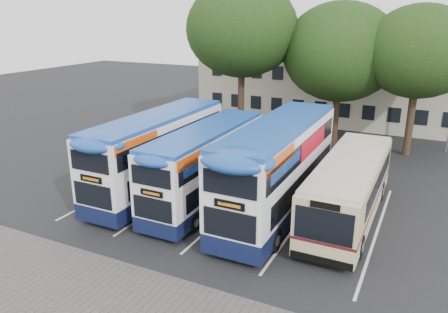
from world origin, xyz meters
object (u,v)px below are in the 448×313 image
object	(u,v)px
tree_left	(242,29)
bus_dd_mid	(207,162)
bus_dd_right	(279,164)
tree_mid	(341,52)
bus_dd_left	(159,150)
bus_single	(350,185)
tree_right	(420,52)

from	to	relation	value
tree_left	bus_dd_mid	world-z (taller)	tree_left
tree_left	bus_dd_right	bearing A→B (deg)	-58.14
tree_mid	bus_dd_left	xyz separation A→B (m)	(-6.56, -13.75, -4.43)
tree_left	bus_single	bearing A→B (deg)	-45.28
tree_left	tree_right	distance (m)	12.21
bus_dd_mid	bus_dd_left	bearing A→B (deg)	176.63
bus_dd_right	bus_single	bearing A→B (deg)	15.48
tree_left	bus_dd_mid	size ratio (longest dim) A/B	1.23
tree_left	tree_right	bearing A→B (deg)	7.68
bus_single	tree_right	bearing A→B (deg)	81.80
tree_left	bus_single	size ratio (longest dim) A/B	1.17
tree_left	bus_dd_right	world-z (taller)	tree_left
bus_dd_right	bus_dd_mid	bearing A→B (deg)	-173.81
bus_dd_left	bus_dd_mid	bearing A→B (deg)	-3.37
tree_mid	bus_dd_mid	xyz separation A→B (m)	(-3.50, -13.93, -4.62)
tree_right	bus_single	size ratio (longest dim) A/B	1.00
tree_right	bus_dd_right	world-z (taller)	tree_right
bus_dd_mid	bus_dd_right	size ratio (longest dim) A/B	0.88
bus_dd_right	bus_dd_left	bearing A→B (deg)	-178.10
bus_dd_left	bus_dd_right	distance (m)	6.79
tree_mid	tree_right	size ratio (longest dim) A/B	1.02
tree_mid	bus_dd_left	world-z (taller)	tree_mid
tree_mid	bus_dd_mid	size ratio (longest dim) A/B	1.08
tree_left	tree_mid	size ratio (longest dim) A/B	1.14
tree_mid	tree_right	world-z (taller)	tree_mid
tree_right	bus_dd_mid	distance (m)	16.67
tree_mid	bus_single	size ratio (longest dim) A/B	1.03
bus_dd_left	bus_dd_right	xyz separation A→B (m)	(6.79, 0.22, 0.13)
tree_right	bus_single	bearing A→B (deg)	-98.20
tree_right	tree_left	bearing A→B (deg)	-172.32
bus_dd_left	bus_single	distance (m)	10.15
tree_right	bus_dd_mid	xyz separation A→B (m)	(-8.74, -13.33, -4.87)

